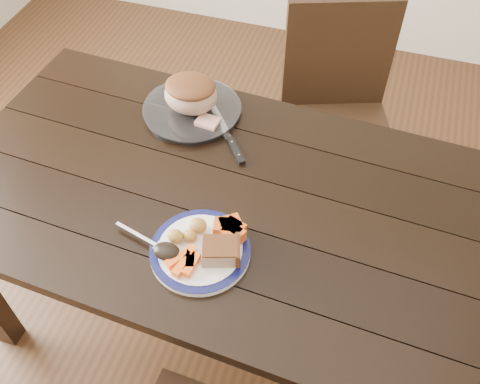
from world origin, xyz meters
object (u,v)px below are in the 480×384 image
(pork_slice, at_px, (220,251))
(fork, at_px, (147,240))
(dinner_plate, at_px, (200,251))
(chair_far, at_px, (337,109))
(carving_knife, at_px, (231,142))
(dining_table, at_px, (217,212))
(roast_joint, at_px, (191,95))
(serving_platter, at_px, (192,110))

(pork_slice, distance_m, fork, 0.20)
(pork_slice, bearing_deg, dinner_plate, 175.24)
(chair_far, height_order, pork_slice, chair_far)
(fork, xyz_separation_m, carving_knife, (0.09, 0.43, -0.01))
(dining_table, distance_m, roast_joint, 0.39)
(dinner_plate, relative_size, pork_slice, 2.82)
(dining_table, distance_m, pork_slice, 0.27)
(fork, distance_m, carving_knife, 0.44)
(serving_platter, relative_size, pork_slice, 3.35)
(serving_platter, relative_size, carving_knife, 1.20)
(dining_table, height_order, dinner_plate, dinner_plate)
(roast_joint, bearing_deg, pork_slice, -61.69)
(pork_slice, relative_size, roast_joint, 0.54)
(dinner_plate, height_order, fork, fork)
(dinner_plate, height_order, roast_joint, roast_joint)
(chair_far, bearing_deg, carving_knife, 43.61)
(dinner_plate, distance_m, fork, 0.14)
(serving_platter, height_order, fork, fork)
(serving_platter, distance_m, roast_joint, 0.06)
(chair_far, distance_m, serving_platter, 0.65)
(chair_far, height_order, dinner_plate, chair_far)
(dining_table, relative_size, serving_platter, 5.25)
(roast_joint, height_order, carving_knife, roast_joint)
(dining_table, bearing_deg, dinner_plate, -81.47)
(dinner_plate, xyz_separation_m, fork, (-0.14, -0.02, 0.01))
(fork, height_order, roast_joint, roast_joint)
(serving_platter, xyz_separation_m, carving_knife, (0.17, -0.10, -0.00))
(serving_platter, height_order, roast_joint, roast_joint)
(serving_platter, distance_m, pork_slice, 0.59)
(serving_platter, xyz_separation_m, pork_slice, (0.28, -0.52, 0.03))
(pork_slice, distance_m, roast_joint, 0.59)
(dinner_plate, bearing_deg, pork_slice, -4.76)
(dining_table, height_order, carving_knife, carving_knife)
(serving_platter, xyz_separation_m, roast_joint, (0.00, 0.00, 0.06))
(dining_table, relative_size, carving_knife, 6.28)
(pork_slice, bearing_deg, roast_joint, 118.31)
(dinner_plate, relative_size, carving_knife, 1.01)
(roast_joint, bearing_deg, fork, -81.79)
(dinner_plate, bearing_deg, chair_far, 77.42)
(dining_table, bearing_deg, roast_joint, 121.97)
(chair_far, height_order, serving_platter, chair_far)
(chair_far, distance_m, dinner_plate, 0.99)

